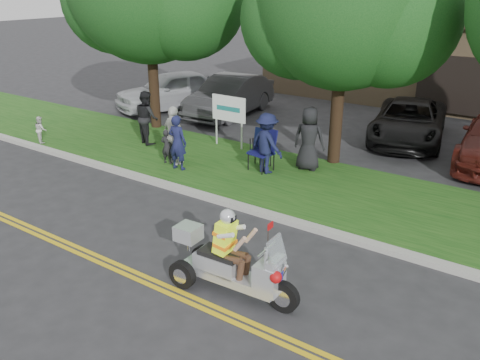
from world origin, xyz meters
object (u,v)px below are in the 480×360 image
Objects in this scene: trike_scooter at (230,264)px; lawn_chair_a at (262,146)px; spectator_adult_mid at (147,117)px; lawn_chair_b at (265,147)px; parked_car_mid at (409,121)px; parked_car_left at (230,96)px; spectator_adult_left at (177,142)px; parked_car_far_left at (172,90)px; spectator_adult_right at (174,136)px.

lawn_chair_a is at bearing 114.90° from trike_scooter.
spectator_adult_mid is at bearing 140.85° from trike_scooter.
lawn_chair_b is 5.90m from parked_car_mid.
parked_car_mid is (7.00, 0.67, -0.11)m from parked_car_left.
lawn_chair_b is at bearing -51.59° from parked_car_left.
lawn_chair_a is 0.69× the size of spectator_adult_left.
trike_scooter is 13.83m from parked_car_far_left.
spectator_adult_left is 0.92× the size of spectator_adult_right.
lawn_chair_a is 0.23× the size of parked_car_left.
spectator_adult_right reaches higher than lawn_chair_b.
parked_car_left reaches higher than lawn_chair_a.
parked_car_far_left is at bearing -34.41° from spectator_adult_mid.
parked_car_far_left is at bearing -174.35° from parked_car_left.
spectator_adult_right is (2.09, -1.02, -0.01)m from spectator_adult_mid.
lawn_chair_a is at bearing -153.80° from spectator_adult_mid.
spectator_adult_right reaches higher than lawn_chair_a.
parked_car_far_left is at bearing 174.96° from parked_car_mid.
lawn_chair_b is 8.39m from parked_car_far_left.
parked_car_far_left is (-4.88, 5.31, -0.15)m from spectator_adult_right.
spectator_adult_right is at bearing -42.03° from spectator_adult_left.
trike_scooter is 6.28m from lawn_chair_a.
spectator_adult_mid reaches higher than lawn_chair_b.
spectator_adult_left is at bearing -72.70° from parked_car_left.
parked_car_mid is (4.72, 6.53, -0.28)m from spectator_adult_right.
parked_car_left is (-7.37, 10.13, 0.23)m from trike_scooter.
spectator_adult_left is at bearing -146.50° from lawn_chair_a.
parked_car_left is (-2.65, 6.13, -0.10)m from spectator_adult_left.
parked_car_left reaches higher than lawn_chair_b.
spectator_adult_left reaches higher than trike_scooter.
spectator_adult_right reaches higher than parked_car_left.
trike_scooter is at bearing 156.02° from spectator_adult_right.
spectator_adult_mid reaches higher than parked_car_far_left.
spectator_adult_mid is 5.13m from parked_car_far_left.
spectator_adult_left reaches higher than parked_car_far_left.
lawn_chair_a is (-2.91, 5.55, 0.16)m from trike_scooter.
parked_car_mid is at bearing 30.73° from parked_car_far_left.
spectator_adult_left reaches higher than parked_car_mid.
lawn_chair_a is 0.27m from lawn_chair_b.
spectator_adult_left is 0.33× the size of parked_car_left.
spectator_adult_mid is (-2.47, 1.29, 0.08)m from spectator_adult_left.
lawn_chair_a is 0.63× the size of spectator_adult_mid.
lawn_chair_b is at bearing -6.52° from parked_car_far_left.
parked_car_far_left reaches higher than lawn_chair_b.
spectator_adult_left is 6.68m from parked_car_left.
spectator_adult_left is at bearing 136.95° from trike_scooter.
trike_scooter is 6.66m from spectator_adult_right.
spectator_adult_mid reaches higher than lawn_chair_a.
spectator_adult_right is at bearing -138.10° from parked_car_mid.
parked_car_far_left is 9.68m from parked_car_mid.
spectator_adult_mid reaches higher than trike_scooter.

